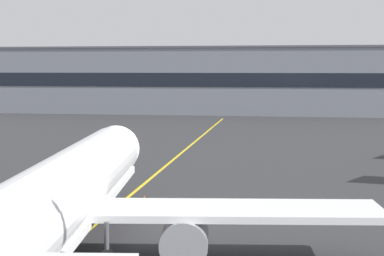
% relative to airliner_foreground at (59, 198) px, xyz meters
% --- Properties ---
extents(taxiway_centreline, '(10.77, 179.71, 0.01)m').
position_rel_airliner_foreground_xyz_m(taxiway_centreline, '(-1.54, 14.42, -3.37)').
color(taxiway_centreline, yellow).
rests_on(taxiway_centreline, ground).
extents(airliner_foreground, '(32.36, 41.41, 11.65)m').
position_rel_airliner_foreground_xyz_m(airliner_foreground, '(0.00, 0.00, 0.00)').
color(airliner_foreground, white).
rests_on(airliner_foreground, ground).
extents(safety_cone_by_nose_gear, '(0.44, 0.44, 0.55)m').
position_rel_airliner_foreground_xyz_m(safety_cone_by_nose_gear, '(-0.02, 17.00, -3.11)').
color(safety_cone_by_nose_gear, orange).
rests_on(safety_cone_by_nose_gear, ground).
extents(terminal_building, '(122.50, 12.40, 14.05)m').
position_rel_airliner_foreground_xyz_m(terminal_building, '(1.41, 117.41, 3.66)').
color(terminal_building, gray).
rests_on(terminal_building, ground).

